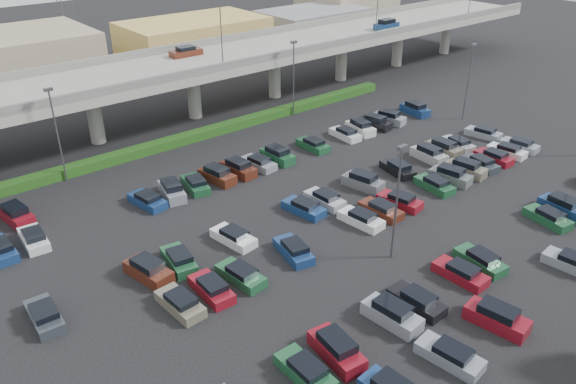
# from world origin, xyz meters

# --- Properties ---
(ground) EXTENTS (280.00, 280.00, 0.00)m
(ground) POSITION_xyz_m (0.00, 0.00, 0.00)
(ground) COLOR black
(overpass) EXTENTS (150.00, 13.00, 15.80)m
(overpass) POSITION_xyz_m (-0.21, 32.01, 6.97)
(overpass) COLOR gray
(overpass) RESTS_ON ground
(hedge) EXTENTS (66.00, 1.60, 1.10)m
(hedge) POSITION_xyz_m (0.00, 25.00, 0.55)
(hedge) COLOR #183A11
(hedge) RESTS_ON ground
(parked_cars) EXTENTS (63.18, 41.64, 1.67)m
(parked_cars) POSITION_xyz_m (0.57, -2.36, 0.62)
(parked_cars) COLOR #2E353C
(parked_cars) RESTS_ON ground
(light_poles) EXTENTS (66.90, 48.38, 10.30)m
(light_poles) POSITION_xyz_m (-4.13, 2.00, 6.24)
(light_poles) COLOR #48484C
(light_poles) RESTS_ON ground
(distant_buildings) EXTENTS (138.00, 24.00, 9.00)m
(distant_buildings) POSITION_xyz_m (12.38, 61.81, 3.74)
(distant_buildings) COLOR gray
(distant_buildings) RESTS_ON ground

